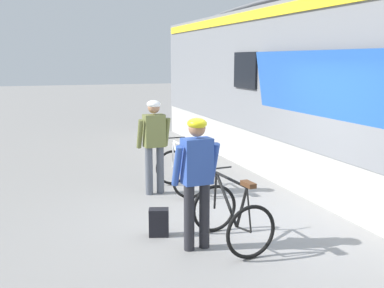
{
  "coord_description": "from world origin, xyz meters",
  "views": [
    {
      "loc": [
        -2.86,
        -6.15,
        2.5
      ],
      "look_at": [
        -0.29,
        1.26,
        1.05
      ],
      "focal_mm": 43.15,
      "sensor_mm": 36.0,
      "label": 1
    }
  ],
  "objects_px": {
    "bicycle_far_black": "(232,216)",
    "backpack_on_platform": "(159,222)",
    "cyclist_near_in_olive": "(154,138)",
    "bicycle_near_white": "(181,171)",
    "train_car": "(383,89)",
    "cyclist_far_in_blue": "(197,172)"
  },
  "relations": [
    {
      "from": "cyclist_near_in_olive",
      "to": "cyclist_far_in_blue",
      "type": "distance_m",
      "value": 2.67
    },
    {
      "from": "cyclist_near_in_olive",
      "to": "cyclist_far_in_blue",
      "type": "bearing_deg",
      "value": -92.59
    },
    {
      "from": "train_car",
      "to": "cyclist_near_in_olive",
      "type": "relative_size",
      "value": 9.7
    },
    {
      "from": "cyclist_near_in_olive",
      "to": "bicycle_near_white",
      "type": "height_order",
      "value": "cyclist_near_in_olive"
    },
    {
      "from": "train_car",
      "to": "cyclist_far_in_blue",
      "type": "bearing_deg",
      "value": -161.71
    },
    {
      "from": "cyclist_far_in_blue",
      "to": "bicycle_near_white",
      "type": "distance_m",
      "value": 2.8
    },
    {
      "from": "train_car",
      "to": "bicycle_near_white",
      "type": "xyz_separation_m",
      "value": [
        -3.47,
        1.29,
        -1.56
      ]
    },
    {
      "from": "cyclist_near_in_olive",
      "to": "backpack_on_platform",
      "type": "height_order",
      "value": "cyclist_near_in_olive"
    },
    {
      "from": "train_car",
      "to": "backpack_on_platform",
      "type": "relative_size",
      "value": 42.74
    },
    {
      "from": "bicycle_near_white",
      "to": "bicycle_far_black",
      "type": "relative_size",
      "value": 0.97
    },
    {
      "from": "bicycle_near_white",
      "to": "backpack_on_platform",
      "type": "xyz_separation_m",
      "value": [
        -1.0,
        -2.05,
        -0.2
      ]
    },
    {
      "from": "train_car",
      "to": "bicycle_far_black",
      "type": "relative_size",
      "value": 15.18
    },
    {
      "from": "train_car",
      "to": "bicycle_near_white",
      "type": "relative_size",
      "value": 15.67
    },
    {
      "from": "bicycle_near_white",
      "to": "backpack_on_platform",
      "type": "bearing_deg",
      "value": -116.04
    },
    {
      "from": "cyclist_far_in_blue",
      "to": "backpack_on_platform",
      "type": "distance_m",
      "value": 1.11
    },
    {
      "from": "cyclist_near_in_olive",
      "to": "backpack_on_platform",
      "type": "distance_m",
      "value": 2.28
    },
    {
      "from": "bicycle_far_black",
      "to": "backpack_on_platform",
      "type": "bearing_deg",
      "value": 143.69
    },
    {
      "from": "cyclist_near_in_olive",
      "to": "bicycle_near_white",
      "type": "relative_size",
      "value": 1.62
    },
    {
      "from": "bicycle_near_white",
      "to": "backpack_on_platform",
      "type": "relative_size",
      "value": 2.73
    },
    {
      "from": "bicycle_near_white",
      "to": "train_car",
      "type": "bearing_deg",
      "value": -20.44
    },
    {
      "from": "bicycle_near_white",
      "to": "bicycle_far_black",
      "type": "distance_m",
      "value": 2.68
    },
    {
      "from": "cyclist_far_in_blue",
      "to": "bicycle_near_white",
      "type": "relative_size",
      "value": 1.62
    }
  ]
}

